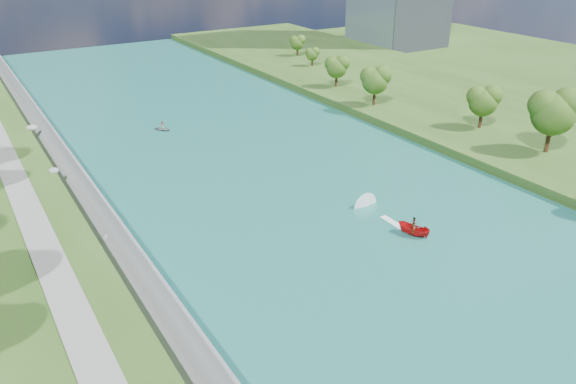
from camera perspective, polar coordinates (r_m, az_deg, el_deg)
ground at (r=61.59m, az=11.74°, el=-7.51°), size 260.00×260.00×0.00m
river_water at (r=75.17m, az=1.47°, el=-0.53°), size 55.00×240.00×0.10m
berm_east at (r=108.30m, az=24.15°, el=5.87°), size 44.00×240.00×1.50m
riprap_bank at (r=64.93m, az=-17.73°, el=-4.58°), size 4.71×236.00×4.17m
riverside_path at (r=63.86m, az=-23.84°, el=-4.36°), size 3.00×200.00×0.10m
trees_east at (r=95.68m, az=21.41°, el=7.44°), size 16.85×134.76×11.68m
motorboat at (r=68.47m, az=11.65°, el=-3.21°), size 3.60×18.87×1.93m
raft at (r=102.48m, az=-12.59°, el=6.33°), size 3.52×3.74×1.64m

